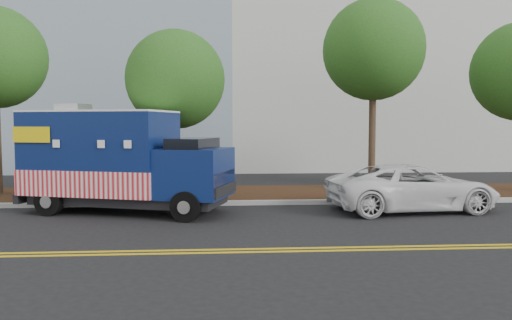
{
  "coord_description": "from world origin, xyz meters",
  "views": [
    {
      "loc": [
        1.38,
        -14.8,
        2.62
      ],
      "look_at": [
        2.46,
        0.6,
        1.54
      ],
      "focal_mm": 35.0,
      "sensor_mm": 36.0,
      "label": 1
    }
  ],
  "objects": [
    {
      "name": "centerline_near",
      "position": [
        0.0,
        -4.45,
        0.01
      ],
      "size": [
        120.0,
        0.1,
        0.01
      ],
      "primitive_type": "cube",
      "color": "gold",
      "rests_on": "ground"
    },
    {
      "name": "food_truck",
      "position": [
        -1.72,
        0.38,
        1.48
      ],
      "size": [
        6.55,
        3.94,
        3.26
      ],
      "rotation": [
        0.0,
        0.0,
        -0.3
      ],
      "color": "black",
      "rests_on": "ground"
    },
    {
      "name": "ground",
      "position": [
        0.0,
        0.0,
        0.0
      ],
      "size": [
        120.0,
        120.0,
        0.0
      ],
      "primitive_type": "plane",
      "color": "black",
      "rests_on": "ground"
    },
    {
      "name": "white_car",
      "position": [
        7.21,
        -0.03,
        0.72
      ],
      "size": [
        5.36,
        2.88,
        1.43
      ],
      "primitive_type": "imported",
      "rotation": [
        0.0,
        0.0,
        1.67
      ],
      "color": "white",
      "rests_on": "ground"
    },
    {
      "name": "tree_b",
      "position": [
        -0.18,
        2.66,
        4.18
      ],
      "size": [
        3.4,
        3.4,
        5.89
      ],
      "color": "#38281C",
      "rests_on": "ground"
    },
    {
      "name": "sign_post",
      "position": [
        -0.87,
        1.83,
        1.2
      ],
      "size": [
        0.06,
        0.06,
        2.4
      ],
      "primitive_type": "cube",
      "color": "#473828",
      "rests_on": "ground"
    },
    {
      "name": "tree_c",
      "position": [
        7.06,
        3.62,
        5.41
      ],
      "size": [
        3.77,
        3.77,
        7.31
      ],
      "color": "#38281C",
      "rests_on": "ground"
    },
    {
      "name": "mulch_strip",
      "position": [
        0.0,
        3.5,
        0.07
      ],
      "size": [
        120.0,
        4.0,
        0.15
      ],
      "primitive_type": "cube",
      "color": "black",
      "rests_on": "ground"
    },
    {
      "name": "curb",
      "position": [
        0.0,
        1.4,
        0.07
      ],
      "size": [
        120.0,
        0.18,
        0.15
      ],
      "primitive_type": "cube",
      "color": "#9E9E99",
      "rests_on": "ground"
    },
    {
      "name": "centerline_far",
      "position": [
        0.0,
        -4.7,
        0.01
      ],
      "size": [
        120.0,
        0.1,
        0.01
      ],
      "primitive_type": "cube",
      "color": "gold",
      "rests_on": "ground"
    }
  ]
}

